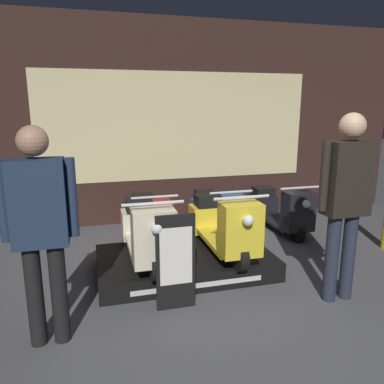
{
  "coord_description": "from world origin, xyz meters",
  "views": [
    {
      "loc": [
        -1.37,
        -2.8,
        1.89
      ],
      "look_at": [
        -0.16,
        1.67,
        0.81
      ],
      "focal_mm": 35.0,
      "sensor_mm": 36.0,
      "label": 1
    }
  ],
  "objects_px": {
    "scooter_display_right": "(222,225)",
    "scooter_backrow_0": "(149,220)",
    "scooter_backrow_1": "(217,214)",
    "scooter_backrow_2": "(279,210)",
    "person_left_browsing": "(40,221)",
    "price_sign_board": "(176,262)",
    "person_right_browsing": "(346,193)",
    "scooter_display_left": "(146,232)"
  },
  "relations": [
    {
      "from": "scooter_display_right",
      "to": "scooter_backrow_0",
      "type": "xyz_separation_m",
      "value": [
        -0.69,
        1.1,
        -0.21
      ]
    },
    {
      "from": "scooter_backrow_1",
      "to": "scooter_backrow_2",
      "type": "height_order",
      "value": "same"
    },
    {
      "from": "scooter_backrow_0",
      "to": "scooter_backrow_1",
      "type": "height_order",
      "value": "same"
    },
    {
      "from": "person_left_browsing",
      "to": "scooter_display_right",
      "type": "bearing_deg",
      "value": 28.52
    },
    {
      "from": "scooter_backrow_0",
      "to": "price_sign_board",
      "type": "bearing_deg",
      "value": -91.01
    },
    {
      "from": "scooter_backrow_2",
      "to": "person_left_browsing",
      "type": "bearing_deg",
      "value": -146.38
    },
    {
      "from": "price_sign_board",
      "to": "scooter_backrow_0",
      "type": "bearing_deg",
      "value": 88.99
    },
    {
      "from": "scooter_display_right",
      "to": "person_right_browsing",
      "type": "xyz_separation_m",
      "value": [
        0.87,
        -0.99,
        0.55
      ]
    },
    {
      "from": "person_right_browsing",
      "to": "scooter_backrow_1",
      "type": "bearing_deg",
      "value": 104.64
    },
    {
      "from": "person_left_browsing",
      "to": "person_right_browsing",
      "type": "relative_size",
      "value": 0.96
    },
    {
      "from": "scooter_backrow_2",
      "to": "person_left_browsing",
      "type": "height_order",
      "value": "person_left_browsing"
    },
    {
      "from": "scooter_backrow_1",
      "to": "person_left_browsing",
      "type": "relative_size",
      "value": 0.87
    },
    {
      "from": "person_left_browsing",
      "to": "scooter_backrow_0",
      "type": "bearing_deg",
      "value": 61.59
    },
    {
      "from": "scooter_display_left",
      "to": "person_left_browsing",
      "type": "height_order",
      "value": "person_left_browsing"
    },
    {
      "from": "scooter_display_left",
      "to": "price_sign_board",
      "type": "xyz_separation_m",
      "value": [
        0.17,
        -0.75,
        -0.06
      ]
    },
    {
      "from": "person_left_browsing",
      "to": "person_right_browsing",
      "type": "distance_m",
      "value": 2.69
    },
    {
      "from": "scooter_backrow_0",
      "to": "scooter_backrow_1",
      "type": "distance_m",
      "value": 1.01
    },
    {
      "from": "scooter_display_left",
      "to": "scooter_display_right",
      "type": "xyz_separation_m",
      "value": [
        0.89,
        0.0,
        0.0
      ]
    },
    {
      "from": "scooter_backrow_0",
      "to": "person_right_browsing",
      "type": "height_order",
      "value": "person_right_browsing"
    },
    {
      "from": "scooter_backrow_1",
      "to": "price_sign_board",
      "type": "distance_m",
      "value": 2.13
    },
    {
      "from": "scooter_backrow_1",
      "to": "scooter_display_left",
      "type": "bearing_deg",
      "value": -137.56
    },
    {
      "from": "person_right_browsing",
      "to": "price_sign_board",
      "type": "distance_m",
      "value": 1.72
    },
    {
      "from": "scooter_display_right",
      "to": "person_left_browsing",
      "type": "relative_size",
      "value": 0.87
    },
    {
      "from": "scooter_backrow_0",
      "to": "scooter_display_right",
      "type": "bearing_deg",
      "value": -58.02
    },
    {
      "from": "scooter_backrow_0",
      "to": "scooter_backrow_2",
      "type": "height_order",
      "value": "same"
    },
    {
      "from": "scooter_backrow_0",
      "to": "person_left_browsing",
      "type": "relative_size",
      "value": 0.87
    },
    {
      "from": "scooter_backrow_1",
      "to": "person_left_browsing",
      "type": "height_order",
      "value": "person_left_browsing"
    },
    {
      "from": "scooter_backrow_2",
      "to": "scooter_display_right",
      "type": "bearing_deg",
      "value": -140.26
    },
    {
      "from": "scooter_display_left",
      "to": "person_left_browsing",
      "type": "relative_size",
      "value": 0.87
    },
    {
      "from": "scooter_display_left",
      "to": "person_right_browsing",
      "type": "height_order",
      "value": "person_right_browsing"
    },
    {
      "from": "person_left_browsing",
      "to": "scooter_backrow_1",
      "type": "bearing_deg",
      "value": 44.36
    },
    {
      "from": "scooter_backrow_2",
      "to": "person_right_browsing",
      "type": "bearing_deg",
      "value": -102.43
    },
    {
      "from": "scooter_display_left",
      "to": "price_sign_board",
      "type": "distance_m",
      "value": 0.77
    },
    {
      "from": "scooter_display_left",
      "to": "scooter_backrow_2",
      "type": "relative_size",
      "value": 1.0
    },
    {
      "from": "scooter_backrow_1",
      "to": "person_right_browsing",
      "type": "relative_size",
      "value": 0.84
    },
    {
      "from": "scooter_display_left",
      "to": "scooter_backrow_0",
      "type": "xyz_separation_m",
      "value": [
        0.2,
        1.1,
        -0.21
      ]
    },
    {
      "from": "scooter_display_right",
      "to": "scooter_backrow_1",
      "type": "distance_m",
      "value": 1.17
    },
    {
      "from": "scooter_display_right",
      "to": "person_left_browsing",
      "type": "xyz_separation_m",
      "value": [
        -1.82,
        -0.99,
        0.5
      ]
    },
    {
      "from": "person_right_browsing",
      "to": "price_sign_board",
      "type": "xyz_separation_m",
      "value": [
        -1.59,
        0.24,
        -0.61
      ]
    },
    {
      "from": "scooter_display_right",
      "to": "scooter_backrow_2",
      "type": "bearing_deg",
      "value": 39.74
    },
    {
      "from": "person_right_browsing",
      "to": "price_sign_board",
      "type": "height_order",
      "value": "person_right_browsing"
    },
    {
      "from": "scooter_backrow_1",
      "to": "price_sign_board",
      "type": "xyz_separation_m",
      "value": [
        -1.04,
        -1.86,
        0.15
      ]
    }
  ]
}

